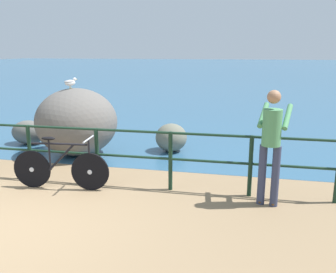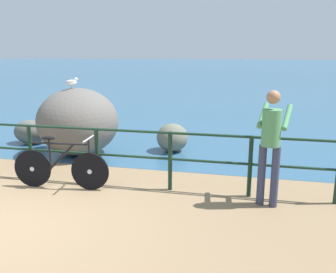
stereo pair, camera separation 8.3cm
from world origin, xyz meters
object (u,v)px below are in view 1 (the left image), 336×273
at_px(bicycle, 61,167).
at_px(breakwater_boulder_left, 29,132).
at_px(person_at_railing, 271,142).
at_px(breakwater_boulder_right, 171,138).
at_px(seagull, 70,82).
at_px(breakwater_boulder_main, 77,122).

height_order(bicycle, breakwater_boulder_left, bicycle).
bearing_deg(person_at_railing, breakwater_boulder_left, 79.29).
distance_m(person_at_railing, breakwater_boulder_right, 3.43).
bearing_deg(breakwater_boulder_right, bicycle, -116.66).
relative_size(person_at_railing, seagull, 5.46).
distance_m(breakwater_boulder_right, seagull, 2.60).
relative_size(breakwater_boulder_right, seagull, 2.28).
bearing_deg(breakwater_boulder_left, person_at_railing, -24.10).
distance_m(breakwater_boulder_main, breakwater_boulder_right, 2.20).
xyz_separation_m(bicycle, seagull, (-0.72, 1.94, 1.27)).
height_order(person_at_railing, seagull, person_at_railing).
bearing_deg(breakwater_boulder_right, seagull, -159.34).
distance_m(person_at_railing, seagull, 4.61).
height_order(breakwater_boulder_left, breakwater_boulder_right, breakwater_boulder_right).
bearing_deg(person_at_railing, bicycle, 104.57).
height_order(breakwater_boulder_main, breakwater_boulder_right, breakwater_boulder_main).
bearing_deg(bicycle, breakwater_boulder_right, 58.57).
distance_m(breakwater_boulder_main, seagull, 0.90).
height_order(bicycle, breakwater_boulder_right, bicycle).
height_order(bicycle, person_at_railing, person_at_railing).
xyz_separation_m(person_at_railing, seagull, (-4.16, 1.87, 0.67)).
relative_size(person_at_railing, breakwater_boulder_right, 2.39).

